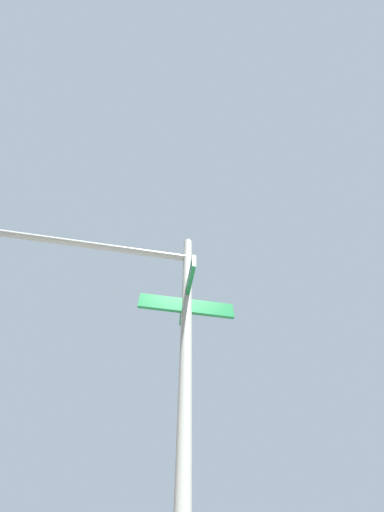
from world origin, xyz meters
name	(u,v)px	position (x,y,z in m)	size (l,w,h in m)	color
traffic_signal_near	(58,305)	(-6.37, -5.92, 3.72)	(2.24, 3.02, 5.22)	slate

